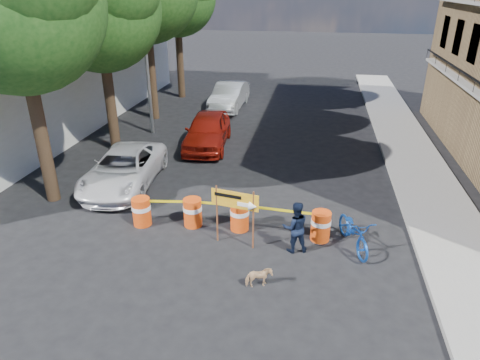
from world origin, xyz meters
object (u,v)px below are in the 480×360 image
at_px(pedestrian, 295,227).
at_px(suv_white, 124,169).
at_px(barrel_mid_right, 240,216).
at_px(detour_sign, 241,205).
at_px(dog, 259,278).
at_px(sedan_red, 207,130).
at_px(barrel_far_right, 321,225).
at_px(sedan_silver, 229,96).
at_px(barrel_mid_left, 193,212).
at_px(barrel_far_left, 142,211).
at_px(bicycle, 356,217).

xyz_separation_m(pedestrian, suv_white, (-6.45, 3.18, -0.09)).
relative_size(pedestrian, suv_white, 0.31).
bearing_deg(barrel_mid_right, detour_sign, -78.09).
height_order(dog, sedan_red, sedan_red).
distance_m(barrel_far_right, sedan_red, 8.76).
bearing_deg(barrel_mid_right, sedan_silver, 102.75).
relative_size(barrel_mid_left, barrel_mid_right, 1.00).
distance_m(barrel_mid_right, sedan_red, 7.45).
relative_size(barrel_mid_left, detour_sign, 0.50).
bearing_deg(barrel_far_left, detour_sign, -11.11).
height_order(barrel_far_left, barrel_mid_right, same).
bearing_deg(barrel_mid_left, sedan_silver, 96.75).
relative_size(detour_sign, sedan_red, 0.40).
bearing_deg(sedan_silver, barrel_mid_left, -81.31).
height_order(detour_sign, pedestrian, detour_sign).
bearing_deg(detour_sign, barrel_mid_left, 163.12).
height_order(barrel_mid_right, dog, barrel_mid_right).
distance_m(barrel_mid_left, barrel_far_right, 3.88).
distance_m(barrel_mid_right, sedan_silver, 13.92).
distance_m(barrel_far_right, bicycle, 1.09).
xyz_separation_m(barrel_far_left, sedan_red, (0.29, 7.17, 0.30)).
bearing_deg(barrel_far_left, barrel_mid_left, 8.28).
bearing_deg(bicycle, sedan_red, 110.54).
relative_size(barrel_far_left, barrel_mid_left, 1.00).
relative_size(barrel_mid_right, bicycle, 0.45).
bearing_deg(sedan_silver, suv_white, -96.49).
bearing_deg(barrel_far_left, bicycle, -1.34).
bearing_deg(sedan_red, barrel_mid_right, -73.53).
xyz_separation_m(barrel_mid_right, barrel_far_right, (2.42, -0.15, 0.00)).
distance_m(barrel_mid_right, suv_white, 5.28).
distance_m(barrel_mid_left, bicycle, 4.84).
height_order(barrel_far_right, bicycle, bicycle).
height_order(barrel_far_right, pedestrian, pedestrian).
relative_size(pedestrian, sedan_silver, 0.33).
xyz_separation_m(barrel_far_right, dog, (-1.47, -2.46, -0.20)).
relative_size(barrel_far_right, pedestrian, 0.60).
bearing_deg(suv_white, barrel_far_right, -23.77).
distance_m(barrel_mid_right, bicycle, 3.40).
bearing_deg(dog, barrel_mid_left, 21.09).
bearing_deg(barrel_far_left, barrel_mid_right, 4.83).
distance_m(bicycle, dog, 3.33).
xyz_separation_m(barrel_far_left, barrel_mid_left, (1.57, 0.23, 0.00)).
xyz_separation_m(barrel_far_left, barrel_far_right, (5.45, 0.10, 0.00)).
xyz_separation_m(sedan_red, sedan_silver, (-0.33, 6.66, -0.01)).
distance_m(barrel_mid_right, detour_sign, 1.23).
distance_m(barrel_mid_left, pedestrian, 3.29).
xyz_separation_m(barrel_mid_left, dog, (2.41, -2.59, -0.20)).
xyz_separation_m(detour_sign, dog, (0.76, -1.73, -1.03)).
height_order(barrel_far_right, detour_sign, detour_sign).
bearing_deg(barrel_mid_right, barrel_mid_left, -178.92).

